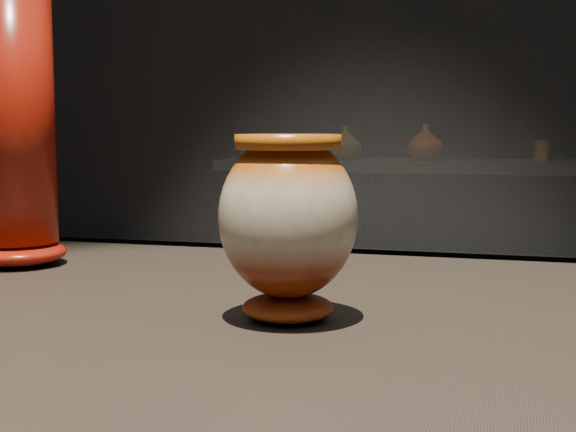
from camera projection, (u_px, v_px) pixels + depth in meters
The scene contains 6 objects.
main_vase at pixel (288, 219), 0.74m from camera, with size 0.14×0.14×0.17m.
tall_vase at pixel (13, 118), 1.02m from camera, with size 0.14×0.14×0.39m.
back_shelf at pixel (420, 212), 4.05m from camera, with size 2.00×0.60×0.90m.
back_vase_left at pixel (345, 143), 4.09m from camera, with size 0.16×0.16×0.17m, color #8F5114.
back_vase_mid at pixel (425, 142), 3.96m from camera, with size 0.17×0.17×0.18m, color maroon.
back_vase_right at pixel (541, 151), 3.84m from camera, with size 0.07×0.07×0.10m, color #8F5114.
Camera 1 is at (0.21, -0.70, 1.08)m, focal length 50.00 mm.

